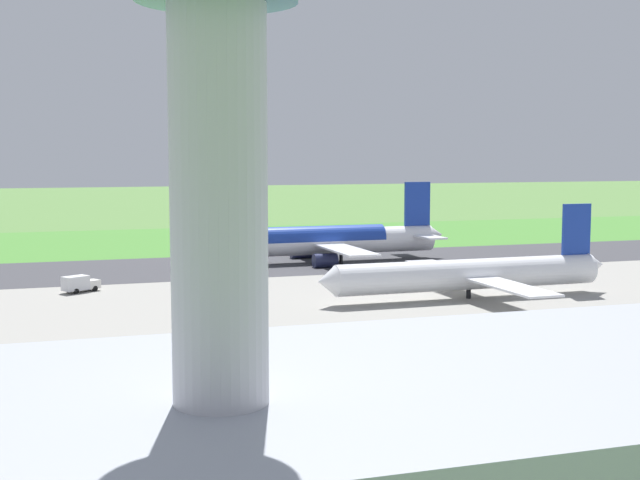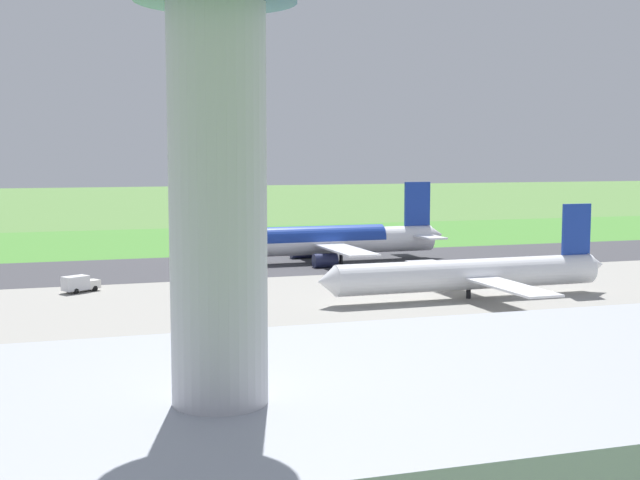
% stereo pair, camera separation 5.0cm
% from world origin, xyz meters
% --- Properties ---
extents(ground_plane, '(800.00, 800.00, 0.00)m').
position_xyz_m(ground_plane, '(0.00, 0.00, 0.00)').
color(ground_plane, '#547F3D').
extents(runway_asphalt, '(600.00, 33.98, 0.06)m').
position_xyz_m(runway_asphalt, '(0.00, 0.00, 0.03)').
color(runway_asphalt, '#38383D').
rests_on(runway_asphalt, ground).
extents(apron_concrete, '(440.00, 110.00, 0.05)m').
position_xyz_m(apron_concrete, '(0.00, 49.50, 0.03)').
color(apron_concrete, gray).
rests_on(apron_concrete, ground).
extents(grass_verge_foreground, '(600.00, 80.00, 0.04)m').
position_xyz_m(grass_verge_foreground, '(0.00, -46.13, 0.02)').
color(grass_verge_foreground, '#478534').
rests_on(grass_verge_foreground, ground).
extents(airliner_main, '(54.01, 44.08, 15.88)m').
position_xyz_m(airliner_main, '(12.25, -0.01, 4.35)').
color(airliner_main, white).
rests_on(airliner_main, ground).
extents(airliner_parked_mid, '(47.43, 38.71, 13.88)m').
position_xyz_m(airliner_parked_mid, '(4.12, 47.11, 3.79)').
color(airliner_parked_mid, white).
rests_on(airliner_parked_mid, ground).
extents(service_truck_baggage, '(6.20, 3.84, 2.65)m').
position_xyz_m(service_truck_baggage, '(-42.95, 5.56, 1.40)').
color(service_truck_baggage, silver).
rests_on(service_truck_baggage, ground).
extents(service_truck_fuel, '(6.14, 4.89, 2.65)m').
position_xyz_m(service_truck_fuel, '(59.56, 23.41, 1.40)').
color(service_truck_fuel, silver).
rests_on(service_truck_fuel, ground).
extents(no_stopping_sign, '(0.60, 0.10, 2.38)m').
position_xyz_m(no_stopping_sign, '(10.58, -47.35, 1.42)').
color(no_stopping_sign, slate).
rests_on(no_stopping_sign, ground).
extents(traffic_cone_orange, '(0.40, 0.40, 0.55)m').
position_xyz_m(traffic_cone_orange, '(15.72, -45.29, 0.28)').
color(traffic_cone_orange, orange).
rests_on(traffic_cone_orange, ground).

